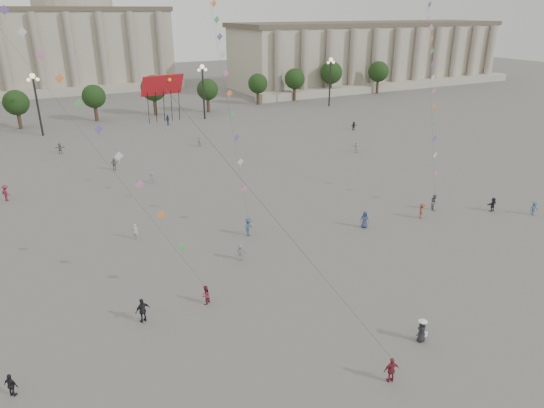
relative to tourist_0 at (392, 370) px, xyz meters
name	(u,v)px	position (x,y,z in m)	size (l,w,h in m)	color
ground	(351,328)	(1.03, 5.34, -0.84)	(360.00, 360.00, 0.00)	#5B5755
hall_east	(371,54)	(76.03, 99.23, 7.58)	(84.00, 26.22, 17.20)	#ADA491
hall_central	(77,33)	(1.03, 134.56, 13.39)	(48.30, 34.30, 35.50)	#ADA491
tree_row	(118,92)	(1.03, 83.34, 4.55)	(137.12, 5.12, 8.00)	#34281A
lamp_post_mid_west	(35,93)	(-13.97, 75.34, 6.51)	(2.00, 0.90, 10.65)	#262628
lamp_post_mid_east	(203,82)	(16.03, 75.34, 6.51)	(2.00, 0.90, 10.65)	#262628
lamp_post_far_east	(330,73)	(46.03, 75.34, 6.51)	(2.00, 0.90, 10.65)	#262628
person_crowd_0	(168,120)	(7.86, 73.34, 0.12)	(1.13, 0.47, 1.92)	navy
person_crowd_3	(493,204)	(27.29, 15.33, -0.06)	(1.46, 0.46, 1.57)	black
person_crowd_4	(199,141)	(8.01, 56.13, -0.09)	(1.40, 0.45, 1.51)	#B5B5B0
person_crowd_6	(240,252)	(-1.79, 17.90, -0.06)	(1.01, 0.58, 1.57)	slate
person_crowd_7	(356,147)	(28.29, 41.32, 0.02)	(1.60, 0.51, 1.73)	silver
person_crowd_8	(422,211)	(19.01, 17.50, -0.03)	(1.06, 0.61, 1.63)	brown
person_crowd_9	(354,126)	(36.83, 53.54, -0.07)	(1.44, 0.46, 1.55)	#232227
person_crowd_12	(60,148)	(-12.39, 61.78, -0.02)	(1.52, 0.49, 1.64)	slate
person_crowd_13	(135,232)	(-9.00, 26.46, -0.05)	(0.57, 0.38, 1.58)	#B1B2AE
person_crowd_14	(534,208)	(30.29, 12.53, -0.07)	(1.00, 0.57, 1.54)	#375C7D
person_crowd_16	(114,164)	(-6.64, 49.50, 0.01)	(1.00, 0.42, 1.71)	slate
person_crowd_17	(6,193)	(-19.92, 43.52, 0.11)	(1.23, 0.71, 1.90)	maroon
person_crowd_18	(365,219)	(12.19, 18.37, 0.04)	(0.87, 0.56, 1.77)	navy
person_crowd_19	(152,178)	(-3.44, 41.66, -0.10)	(0.96, 0.55, 1.48)	slate
tourist_0	(392,370)	(0.00, 0.00, 0.00)	(0.99, 0.41, 1.68)	maroon
tourist_1	(11,385)	(-20.01, 9.14, -0.09)	(0.88, 0.37, 1.50)	black
tourist_4	(143,310)	(-11.60, 12.79, 0.09)	(1.09, 0.45, 1.86)	black
kite_flyer_0	(206,295)	(-6.90, 12.87, -0.08)	(0.74, 0.57, 1.52)	maroon
kite_flyer_1	(249,227)	(0.97, 22.07, 0.10)	(1.22, 0.70, 1.88)	#314E6E
kite_flyer_2	(434,202)	(21.92, 18.63, 0.06)	(0.88, 0.68, 1.80)	slate
hat_person	(422,330)	(4.31, 2.02, 0.02)	(0.88, 0.66, 1.69)	black
dragon_kite	(167,102)	(-10.15, 7.45, 15.43)	(6.28, 4.24, 20.07)	#AB1219
kite_train_east	(429,4)	(31.87, 33.01, 20.39)	(19.23, 26.94, 48.97)	#3F3F3F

